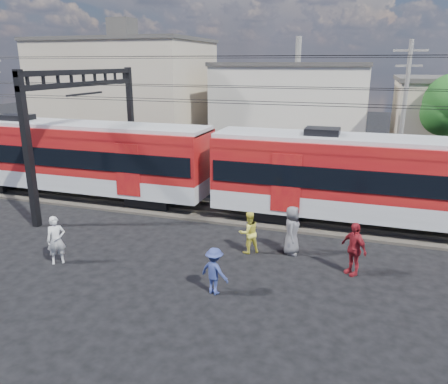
% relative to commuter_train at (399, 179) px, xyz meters
% --- Properties ---
extents(ground, '(120.00, 120.00, 0.00)m').
position_rel_commuter_train_xyz_m(ground, '(-5.66, -8.00, -2.40)').
color(ground, black).
rests_on(ground, ground).
extents(track_bed, '(70.00, 3.40, 0.12)m').
position_rel_commuter_train_xyz_m(track_bed, '(-5.66, 0.00, -2.34)').
color(track_bed, '#2D2823').
rests_on(track_bed, ground).
extents(rail_near, '(70.00, 0.12, 0.12)m').
position_rel_commuter_train_xyz_m(rail_near, '(-5.66, -0.75, -2.22)').
color(rail_near, '#59544C').
rests_on(rail_near, track_bed).
extents(rail_far, '(70.00, 0.12, 0.12)m').
position_rel_commuter_train_xyz_m(rail_far, '(-5.66, 0.75, -2.22)').
color(rail_far, '#59544C').
rests_on(rail_far, track_bed).
extents(commuter_train, '(50.30, 3.08, 4.17)m').
position_rel_commuter_train_xyz_m(commuter_train, '(0.00, 0.00, 0.00)').
color(commuter_train, black).
rests_on(commuter_train, ground).
extents(catenary, '(70.00, 9.30, 7.52)m').
position_rel_commuter_train_xyz_m(catenary, '(-14.31, -0.00, 2.73)').
color(catenary, black).
rests_on(catenary, ground).
extents(building_west, '(14.28, 10.20, 9.30)m').
position_rel_commuter_train_xyz_m(building_west, '(-22.66, 16.00, 2.25)').
color(building_west, gray).
rests_on(building_west, ground).
extents(building_midwest, '(12.24, 12.24, 7.30)m').
position_rel_commuter_train_xyz_m(building_midwest, '(-7.66, 19.00, 1.25)').
color(building_midwest, beige).
rests_on(building_midwest, ground).
extents(utility_pole_mid, '(1.80, 0.24, 8.50)m').
position_rel_commuter_train_xyz_m(utility_pole_mid, '(0.34, 7.00, 2.13)').
color(utility_pole_mid, slate).
rests_on(utility_pole_mid, ground).
extents(pedestrian_a, '(0.79, 0.77, 1.83)m').
position_rel_commuter_train_xyz_m(pedestrian_a, '(-12.17, -7.43, -1.49)').
color(pedestrian_a, beige).
rests_on(pedestrian_a, ground).
extents(pedestrian_b, '(1.05, 1.03, 1.70)m').
position_rel_commuter_train_xyz_m(pedestrian_b, '(-5.59, -4.28, -1.55)').
color(pedestrian_b, '#DCD344').
rests_on(pedestrian_b, ground).
extents(pedestrian_c, '(1.16, 0.88, 1.59)m').
position_rel_commuter_train_xyz_m(pedestrian_c, '(-5.81, -7.73, -1.61)').
color(pedestrian_c, navy).
rests_on(pedestrian_c, ground).
extents(pedestrian_d, '(1.15, 1.13, 1.95)m').
position_rel_commuter_train_xyz_m(pedestrian_d, '(-1.60, -4.90, -1.43)').
color(pedestrian_d, maroon).
rests_on(pedestrian_d, ground).
extents(pedestrian_e, '(0.65, 0.98, 1.95)m').
position_rel_commuter_train_xyz_m(pedestrian_e, '(-3.97, -3.85, -1.42)').
color(pedestrian_e, '#515056').
rests_on(pedestrian_e, ground).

